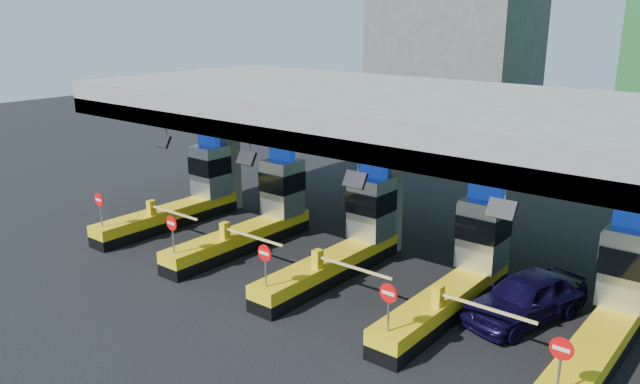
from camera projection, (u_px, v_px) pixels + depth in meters
The scene contains 9 objects.
ground at pixel (345, 272), 25.31m from camera, with size 120.00×120.00×0.00m, color black.
toll_canopy at pixel (388, 113), 25.75m from camera, with size 28.00×12.09×7.00m.
toll_lane_far_left at pixel (188, 194), 31.15m from camera, with size 4.43×8.00×4.16m.
toll_lane_left at pixel (260, 213), 28.14m from camera, with size 4.43×8.00×4.16m.
toll_lane_center at pixel (349, 238), 25.13m from camera, with size 4.43×8.00×4.16m.
toll_lane_right at pixel (463, 268), 22.12m from camera, with size 4.43×8.00×4.16m.
toll_lane_far_right at pixel (612, 309), 19.11m from camera, with size 4.43×8.00×4.16m.
bg_building_concrete at pixel (456, 25), 58.17m from camera, with size 14.00×10.00×18.00m, color #4C4C49.
van at pixel (525, 297), 21.14m from camera, with size 1.98×4.91×1.67m, color black.
Camera 1 is at (13.89, -18.87, 10.16)m, focal length 35.00 mm.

